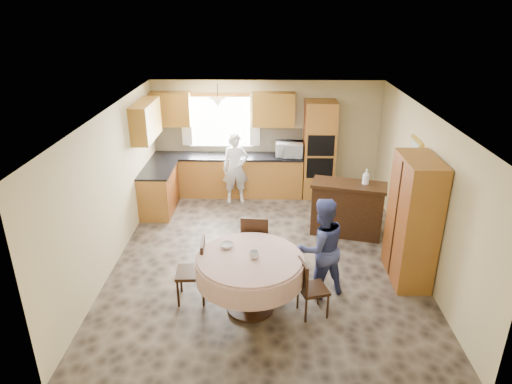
{
  "coord_description": "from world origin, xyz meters",
  "views": [
    {
      "loc": [
        -0.02,
        -6.81,
        4.07
      ],
      "look_at": [
        -0.17,
        0.3,
        1.06
      ],
      "focal_mm": 32.0,
      "sensor_mm": 36.0,
      "label": 1
    }
  ],
  "objects": [
    {
      "name": "floor",
      "position": [
        0.0,
        0.0,
        0.0
      ],
      "size": [
        5.0,
        6.0,
        0.01
      ],
      "primitive_type": "cube",
      "color": "brown",
      "rests_on": "ground"
    },
    {
      "name": "ceiling",
      "position": [
        0.0,
        0.0,
        2.5
      ],
      "size": [
        5.0,
        6.0,
        0.01
      ],
      "primitive_type": "cube",
      "color": "white",
      "rests_on": "wall_back"
    },
    {
      "name": "wall_back",
      "position": [
        0.0,
        3.0,
        1.25
      ],
      "size": [
        5.0,
        0.02,
        2.5
      ],
      "primitive_type": "cube",
      "color": "tan",
      "rests_on": "floor"
    },
    {
      "name": "wall_front",
      "position": [
        0.0,
        -3.0,
        1.25
      ],
      "size": [
        5.0,
        0.02,
        2.5
      ],
      "primitive_type": "cube",
      "color": "tan",
      "rests_on": "floor"
    },
    {
      "name": "wall_left",
      "position": [
        -2.5,
        0.0,
        1.25
      ],
      "size": [
        0.02,
        6.0,
        2.5
      ],
      "primitive_type": "cube",
      "color": "tan",
      "rests_on": "floor"
    },
    {
      "name": "wall_right",
      "position": [
        2.5,
        0.0,
        1.25
      ],
      "size": [
        0.02,
        6.0,
        2.5
      ],
      "primitive_type": "cube",
      "color": "tan",
      "rests_on": "floor"
    },
    {
      "name": "window",
      "position": [
        -1.0,
        2.98,
        1.6
      ],
      "size": [
        1.4,
        0.03,
        1.1
      ],
      "primitive_type": "cube",
      "color": "white",
      "rests_on": "wall_back"
    },
    {
      "name": "curtain_left",
      "position": [
        -1.75,
        2.93,
        1.65
      ],
      "size": [
        0.22,
        0.02,
        1.15
      ],
      "primitive_type": "cube",
      "color": "white",
      "rests_on": "wall_back"
    },
    {
      "name": "curtain_right",
      "position": [
        -0.25,
        2.93,
        1.65
      ],
      "size": [
        0.22,
        0.02,
        1.15
      ],
      "primitive_type": "cube",
      "color": "white",
      "rests_on": "wall_back"
    },
    {
      "name": "base_cab_back",
      "position": [
        -0.85,
        2.7,
        0.44
      ],
      "size": [
        3.3,
        0.6,
        0.88
      ],
      "primitive_type": "cube",
      "color": "gold",
      "rests_on": "floor"
    },
    {
      "name": "counter_back",
      "position": [
        -0.85,
        2.7,
        0.9
      ],
      "size": [
        3.3,
        0.64,
        0.04
      ],
      "primitive_type": "cube",
      "color": "black",
      "rests_on": "base_cab_back"
    },
    {
      "name": "base_cab_left",
      "position": [
        -2.2,
        1.8,
        0.44
      ],
      "size": [
        0.6,
        1.2,
        0.88
      ],
      "primitive_type": "cube",
      "color": "gold",
      "rests_on": "floor"
    },
    {
      "name": "counter_left",
      "position": [
        -2.2,
        1.8,
        0.9
      ],
      "size": [
        0.64,
        1.2,
        0.04
      ],
      "primitive_type": "cube",
      "color": "black",
      "rests_on": "base_cab_left"
    },
    {
      "name": "backsplash",
      "position": [
        -0.85,
        2.99,
        1.18
      ],
      "size": [
        3.3,
        0.02,
        0.55
      ],
      "primitive_type": "cube",
      "color": "#C2B089",
      "rests_on": "wall_back"
    },
    {
      "name": "wall_cab_left",
      "position": [
        -2.05,
        2.83,
        1.91
      ],
      "size": [
        0.85,
        0.33,
        0.72
      ],
      "primitive_type": "cube",
      "color": "#AB7C2A",
      "rests_on": "wall_back"
    },
    {
      "name": "wall_cab_right",
      "position": [
        0.15,
        2.83,
        1.91
      ],
      "size": [
        0.9,
        0.33,
        0.72
      ],
      "primitive_type": "cube",
      "color": "#AB7C2A",
      "rests_on": "wall_back"
    },
    {
      "name": "wall_cab_side",
      "position": [
        -2.33,
        1.8,
        1.91
      ],
      "size": [
        0.33,
        1.2,
        0.72
      ],
      "primitive_type": "cube",
      "color": "#AB7C2A",
      "rests_on": "wall_left"
    },
    {
      "name": "oven_tower",
      "position": [
        1.15,
        2.69,
        1.06
      ],
      "size": [
        0.66,
        0.62,
        2.12
      ],
      "primitive_type": "cube",
      "color": "gold",
      "rests_on": "floor"
    },
    {
      "name": "oven_upper",
      "position": [
        1.15,
        2.38,
        1.25
      ],
      "size": [
        0.56,
        0.01,
        0.45
      ],
      "primitive_type": "cube",
      "color": "black",
      "rests_on": "oven_tower"
    },
    {
      "name": "oven_lower",
      "position": [
        1.15,
        2.38,
        0.75
      ],
      "size": [
        0.56,
        0.01,
        0.45
      ],
      "primitive_type": "cube",
      "color": "black",
      "rests_on": "oven_tower"
    },
    {
      "name": "pendant",
      "position": [
        -1.0,
        2.5,
        2.12
      ],
      "size": [
        0.36,
        0.36,
        0.18
      ],
      "primitive_type": "cone",
      "rotation": [
        3.14,
        0.0,
        0.0
      ],
      "color": "beige",
      "rests_on": "ceiling"
    },
    {
      "name": "sideboard",
      "position": [
        1.51,
        0.85,
        0.48
      ],
      "size": [
        1.43,
        0.87,
        0.95
      ],
      "primitive_type": "cube",
      "rotation": [
        0.0,
        0.0,
        -0.25
      ],
      "color": "#3A210F",
      "rests_on": "floor"
    },
    {
      "name": "space_heater",
      "position": [
        1.89,
        1.07,
        0.25
      ],
      "size": [
        0.39,
        0.3,
        0.5
      ],
      "primitive_type": "cube",
      "rotation": [
        0.0,
        0.0,
        -0.12
      ],
      "color": "black",
      "rests_on": "floor"
    },
    {
      "name": "cupboard",
      "position": [
        2.22,
        -0.59,
        0.99
      ],
      "size": [
        0.52,
        1.04,
        1.98
      ],
      "primitive_type": "cube",
      "color": "gold",
      "rests_on": "floor"
    },
    {
      "name": "dining_table",
      "position": [
        -0.21,
        -1.47,
        0.66
      ],
      "size": [
        1.49,
        1.49,
        0.85
      ],
      "color": "#3A210F",
      "rests_on": "floor"
    },
    {
      "name": "chair_left",
      "position": [
        -1.0,
        -1.24,
        0.53
      ],
      "size": [
        0.44,
        0.44,
        0.96
      ],
      "rotation": [
        0.0,
        0.0,
        -1.51
      ],
      "color": "#3A210F",
      "rests_on": "floor"
    },
    {
      "name": "chair_back",
      "position": [
        -0.16,
        -0.52,
        0.57
      ],
      "size": [
        0.48,
        0.48,
        1.03
      ],
      "rotation": [
        0.0,
        0.0,
        3.06
      ],
      "color": "#3A210F",
      "rests_on": "floor"
    },
    {
      "name": "chair_right",
      "position": [
        0.59,
        -1.56,
        0.47
      ],
      "size": [
        0.46,
        0.46,
        0.86
      ],
      "rotation": [
        0.0,
        0.0,
        1.86
      ],
      "color": "#3A210F",
      "rests_on": "floor"
    },
    {
      "name": "framed_picture",
      "position": [
        2.47,
        0.44,
        1.75
      ],
      "size": [
        0.06,
        0.54,
        0.45
      ],
      "color": "gold",
      "rests_on": "wall_right"
    },
    {
      "name": "microwave",
      "position": [
        0.5,
        2.65,
        1.08
      ],
      "size": [
        0.6,
        0.43,
        0.32
      ],
      "primitive_type": "imported",
      "rotation": [
        0.0,
        0.0,
        -0.06
      ],
      "color": "silver",
      "rests_on": "counter_back"
    },
    {
      "name": "person_sink",
      "position": [
        -0.65,
        2.3,
        0.76
      ],
      "size": [
        0.6,
        0.44,
        1.52
      ],
      "primitive_type": "imported",
      "rotation": [
        0.0,
        0.0,
        0.14
      ],
      "color": "silver",
      "rests_on": "floor"
    },
    {
      "name": "person_dining",
      "position": [
        0.8,
        -1.04,
        0.76
      ],
      "size": [
        0.91,
        0.82,
        1.53
      ],
      "primitive_type": "imported",
      "rotation": [
        0.0,
        0.0,
        3.52
      ],
      "color": "#39427D",
      "rests_on": "floor"
    },
    {
      "name": "bowl_sideboard",
      "position": [
        1.14,
        0.85,
        0.97
      ],
      "size": [
        0.21,
        0.21,
        0.05
      ],
      "primitive_type": "imported",
      "rotation": [
        0.0,
        0.0,
        -0.05
      ],
      "color": "#B2B2B2",
      "rests_on": "sideboard"
    },
    {
      "name": "bottle_sideboard",
      "position": [
        1.79,
        0.85,
        1.12
      ],
      "size": [
        0.15,
        0.15,
        0.34
      ],
      "primitive_type": "imported",
      "rotation": [
        0.0,
        0.0,
        -0.16
      ],
      "color": "silver",
      "rests_on": "sideboard"
    },
    {
      "name": "cup_table",
      "position": [
        -0.15,
        -1.49,
        0.9
      ],
      "size": [
        0.15,
        0.15,
        0.1
      ],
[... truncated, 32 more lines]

